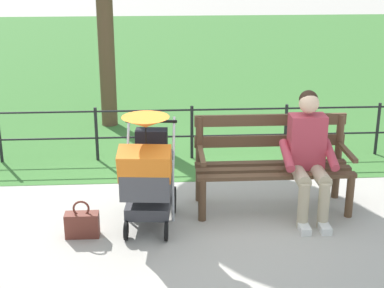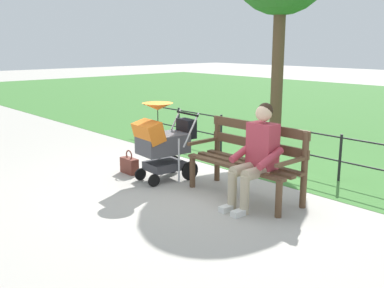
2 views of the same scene
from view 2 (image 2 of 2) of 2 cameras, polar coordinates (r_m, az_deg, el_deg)
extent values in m
plane|color=#ADA89E|center=(6.45, 1.40, -5.14)|extent=(60.00, 60.00, 0.00)
cube|color=brown|center=(5.95, 7.61, -2.25)|extent=(1.60, 0.11, 0.04)
cube|color=brown|center=(5.82, 6.44, -2.56)|extent=(1.60, 0.11, 0.04)
cube|color=brown|center=(5.69, 5.22, -2.88)|extent=(1.60, 0.11, 0.04)
cube|color=brown|center=(5.97, 8.30, -0.04)|extent=(1.60, 0.04, 0.12)
cube|color=brown|center=(5.93, 8.37, 2.13)|extent=(1.60, 0.04, 0.12)
cylinder|color=brown|center=(5.28, 10.98, -6.87)|extent=(0.08, 0.08, 0.45)
cylinder|color=brown|center=(5.58, 14.12, -3.27)|extent=(0.08, 0.08, 0.95)
cube|color=brown|center=(5.32, 12.49, -2.23)|extent=(0.05, 0.56, 0.04)
cylinder|color=brown|center=(6.26, 0.05, -3.53)|extent=(0.08, 0.08, 0.45)
cylinder|color=brown|center=(6.51, 3.22, -0.63)|extent=(0.08, 0.08, 0.95)
cube|color=brown|center=(6.29, 1.42, 0.36)|extent=(0.05, 0.56, 0.04)
cylinder|color=tan|center=(5.39, 8.20, -3.63)|extent=(0.14, 0.40, 0.14)
cylinder|color=tan|center=(5.51, 6.62, -3.20)|extent=(0.14, 0.40, 0.14)
cylinder|color=tan|center=(5.32, 6.71, -6.48)|extent=(0.11, 0.11, 0.47)
cylinder|color=tan|center=(5.44, 5.14, -5.98)|extent=(0.11, 0.11, 0.47)
cube|color=silver|center=(5.33, 6.08, -8.70)|extent=(0.10, 0.22, 0.07)
cube|color=silver|center=(5.46, 4.52, -8.15)|extent=(0.10, 0.22, 0.07)
cube|color=#B23847|center=(5.54, 8.98, -0.20)|extent=(0.36, 0.22, 0.56)
cylinder|color=#B23847|center=(5.34, 9.94, -1.83)|extent=(0.09, 0.43, 0.23)
cylinder|color=#B23847|center=(5.62, 6.44, -1.00)|extent=(0.09, 0.43, 0.23)
sphere|color=beige|center=(5.47, 9.13, 3.89)|extent=(0.20, 0.20, 0.20)
sphere|color=black|center=(5.49, 9.34, 4.22)|extent=(0.19, 0.19, 0.19)
cylinder|color=black|center=(6.60, -0.25, -3.42)|extent=(0.06, 0.28, 0.28)
cylinder|color=black|center=(6.97, -2.49, -2.58)|extent=(0.06, 0.28, 0.28)
cylinder|color=black|center=(6.33, -4.86, -4.66)|extent=(0.05, 0.18, 0.18)
cylinder|color=black|center=(6.64, -6.59, -3.86)|extent=(0.05, 0.18, 0.18)
cube|color=#38383D|center=(6.60, -3.53, -2.73)|extent=(0.47, 0.56, 0.12)
cylinder|color=silver|center=(6.44, -1.68, -2.13)|extent=(0.03, 0.03, 0.65)
cylinder|color=silver|center=(6.81, -3.90, -1.34)|extent=(0.03, 0.03, 0.65)
cube|color=#47474C|center=(6.51, -3.72, 0.04)|extent=(0.52, 0.72, 0.28)
cube|color=orange|center=(6.35, -5.57, 1.52)|extent=(0.51, 0.35, 0.33)
cylinder|color=black|center=(6.68, -0.59, 3.88)|extent=(0.52, 0.08, 0.03)
cylinder|color=silver|center=(6.47, -0.11, 1.80)|extent=(0.05, 0.30, 0.49)
cylinder|color=silver|center=(6.84, -2.40, 2.38)|extent=(0.05, 0.30, 0.49)
cone|color=orange|center=(6.37, -4.40, 4.78)|extent=(0.48, 0.48, 0.10)
cylinder|color=black|center=(6.40, -4.37, 3.18)|extent=(0.01, 0.01, 0.30)
cube|color=black|center=(6.71, -0.73, 2.01)|extent=(0.33, 0.19, 0.28)
cube|color=brown|center=(7.01, -7.98, -2.75)|extent=(0.32, 0.14, 0.24)
torus|color=brown|center=(6.97, -8.02, -1.41)|extent=(0.16, 0.02, 0.16)
cylinder|color=black|center=(6.84, 18.34, -1.69)|extent=(0.04, 0.04, 0.70)
cylinder|color=black|center=(7.50, 10.33, -0.02)|extent=(0.04, 0.04, 0.70)
cylinder|color=black|center=(8.28, 3.72, 1.35)|extent=(0.04, 0.04, 0.70)
cylinder|color=black|center=(9.15, -1.69, 2.46)|extent=(0.04, 0.04, 0.70)
cylinder|color=black|center=(7.44, 10.42, 2.23)|extent=(7.28, 0.02, 0.02)
cylinder|color=black|center=(7.51, 10.32, -0.40)|extent=(7.28, 0.02, 0.02)
cylinder|color=brown|center=(9.27, 10.82, 8.93)|extent=(0.24, 0.24, 2.80)
camera|label=1|loc=(5.14, -59.16, 14.64)|focal=54.99mm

